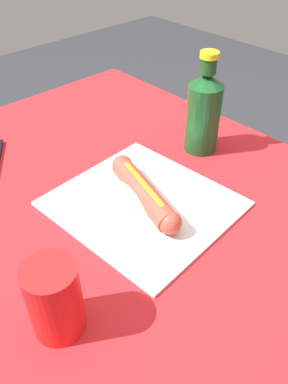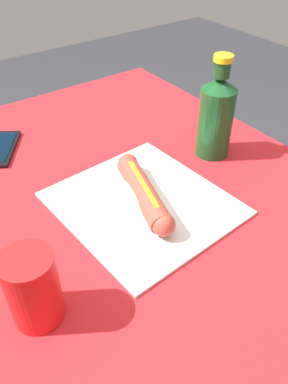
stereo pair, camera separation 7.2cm
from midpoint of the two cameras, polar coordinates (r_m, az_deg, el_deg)
ground_plane at (r=1.40m, az=0.06°, el=-25.33°), size 6.00×6.00×0.00m
dining_table at (r=0.89m, az=0.08°, el=-8.01°), size 1.01×0.79×0.78m
paper_wrapper at (r=0.74m, az=2.79°, el=-1.73°), size 0.33×0.31×0.01m
hot_dog at (r=0.72m, az=2.86°, el=-0.13°), size 0.23×0.10×0.05m
soda_bottle at (r=0.86m, az=13.15°, el=10.89°), size 0.08×0.08×0.22m
drinking_cup at (r=0.55m, az=-12.33°, el=-13.94°), size 0.07×0.07×0.12m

